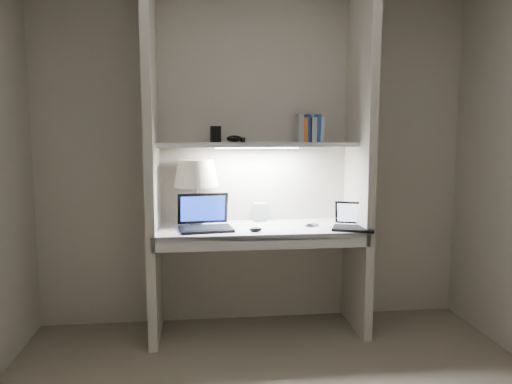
{
  "coord_description": "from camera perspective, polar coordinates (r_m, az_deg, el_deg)",
  "views": [
    {
      "loc": [
        -0.41,
        -2.22,
        1.46
      ],
      "look_at": [
        -0.04,
        1.05,
        1.04
      ],
      "focal_mm": 35.0,
      "sensor_mm": 36.0,
      "label": 1
    }
  ],
  "objects": [
    {
      "name": "speaker",
      "position": [
        3.75,
        0.46,
        -2.29
      ],
      "size": [
        0.1,
        0.08,
        0.14
      ],
      "primitive_type": "cube",
      "rotation": [
        0.0,
        0.0,
        -0.06
      ],
      "color": "silver",
      "rests_on": "desk"
    },
    {
      "name": "sticky_note",
      "position": [
        3.45,
        -10.22,
        -4.4
      ],
      "size": [
        0.07,
        0.07,
        0.0
      ],
      "primitive_type": "cube",
      "rotation": [
        0.0,
        0.0,
        0.11
      ],
      "color": "#F4FF35",
      "rests_on": "desk"
    },
    {
      "name": "mouse",
      "position": [
        3.37,
        -0.04,
        -4.31
      ],
      "size": [
        0.09,
        0.07,
        0.03
      ],
      "primitive_type": "ellipsoid",
      "rotation": [
        0.0,
        0.0,
        0.14
      ],
      "color": "black",
      "rests_on": "desk"
    },
    {
      "name": "shelf",
      "position": [
        3.57,
        0.1,
        5.46
      ],
      "size": [
        1.4,
        0.36,
        0.03
      ],
      "primitive_type": "cube",
      "color": "silver",
      "rests_on": "back_wall"
    },
    {
      "name": "strip_light",
      "position": [
        3.57,
        0.1,
        5.11
      ],
      "size": [
        0.6,
        0.04,
        0.02
      ],
      "primitive_type": "cube",
      "color": "white",
      "rests_on": "shelf"
    },
    {
      "name": "alcove_panel_right",
      "position": [
        3.64,
        11.79,
        3.77
      ],
      "size": [
        0.06,
        0.55,
        2.5
      ],
      "primitive_type": "cube",
      "color": "#BDB3A1",
      "rests_on": "floor"
    },
    {
      "name": "cable_coil",
      "position": [
        3.61,
        6.48,
        -3.76
      ],
      "size": [
        0.1,
        0.1,
        0.01
      ],
      "primitive_type": "torus",
      "rotation": [
        0.0,
        0.0,
        -0.22
      ],
      "color": "black",
      "rests_on": "desk"
    },
    {
      "name": "laptop_main",
      "position": [
        3.48,
        -5.87,
        -3.32
      ],
      "size": [
        0.39,
        0.35,
        0.24
      ],
      "rotation": [
        0.0,
        0.0,
        0.12
      ],
      "color": "black",
      "rests_on": "desk"
    },
    {
      "name": "alcove_panel_left",
      "position": [
        3.47,
        -11.8,
        3.61
      ],
      "size": [
        0.06,
        0.55,
        2.5
      ],
      "primitive_type": "cube",
      "color": "#BDB3A1",
      "rests_on": "floor"
    },
    {
      "name": "laptop_netbook",
      "position": [
        3.54,
        11.16,
        -3.46
      ],
      "size": [
        0.35,
        0.33,
        0.18
      ],
      "rotation": [
        0.0,
        0.0,
        -0.38
      ],
      "color": "black",
      "rests_on": "desk"
    },
    {
      "name": "back_wall",
      "position": [
        3.75,
        -0.22,
        4.02
      ],
      "size": [
        3.2,
        0.01,
        2.5
      ],
      "primitive_type": "cube",
      "color": "#BDB3A1",
      "rests_on": "floor"
    },
    {
      "name": "desk_apron",
      "position": [
        3.3,
        0.82,
        -5.73
      ],
      "size": [
        1.46,
        0.03,
        0.1
      ],
      "primitive_type": "cube",
      "color": "silver",
      "rests_on": "desk"
    },
    {
      "name": "table_lamp",
      "position": [
        3.62,
        -6.85,
        1.27
      ],
      "size": [
        0.32,
        0.32,
        0.47
      ],
      "color": "white",
      "rests_on": "desk"
    },
    {
      "name": "shelf_gadget",
      "position": [
        3.59,
        -2.49,
        6.11
      ],
      "size": [
        0.11,
        0.08,
        0.05
      ],
      "primitive_type": "ellipsoid",
      "rotation": [
        0.0,
        0.0,
        0.01
      ],
      "color": "black",
      "rests_on": "shelf"
    },
    {
      "name": "book_row",
      "position": [
        3.71,
        6.12,
        7.19
      ],
      "size": [
        0.19,
        0.13,
        0.2
      ],
      "color": "silver",
      "rests_on": "shelf"
    },
    {
      "name": "desk",
      "position": [
        3.54,
        0.28,
        -4.33
      ],
      "size": [
        1.4,
        0.55,
        0.04
      ],
      "primitive_type": "cube",
      "color": "white",
      "rests_on": "alcove_panel_left"
    },
    {
      "name": "shelf_box",
      "position": [
        3.63,
        -4.63,
        6.62
      ],
      "size": [
        0.08,
        0.06,
        0.12
      ],
      "primitive_type": "cube",
      "rotation": [
        0.0,
        0.0,
        0.25
      ],
      "color": "black",
      "rests_on": "shelf"
    }
  ]
}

